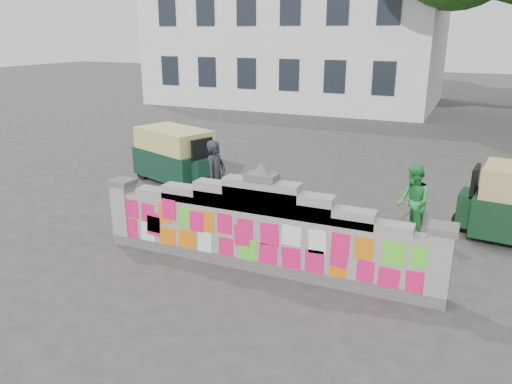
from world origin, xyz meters
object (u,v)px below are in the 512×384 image
pedestrian (413,202)px  rickshaw_left (176,155)px  cyclist_bike (217,202)px  cyclist_rider (216,188)px

pedestrian → rickshaw_left: 6.85m
pedestrian → rickshaw_left: bearing=-128.9°
cyclist_bike → rickshaw_left: (-2.57, 2.37, 0.31)m
pedestrian → rickshaw_left: pedestrian is taller
cyclist_bike → cyclist_rider: 0.34m
rickshaw_left → pedestrian: bearing=7.9°
pedestrian → rickshaw_left: (-6.69, 1.49, 0.01)m
pedestrian → cyclist_rider: bearing=-104.3°
cyclist_bike → cyclist_rider: size_ratio=1.12×
cyclist_rider → rickshaw_left: (-2.57, 2.37, -0.03)m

